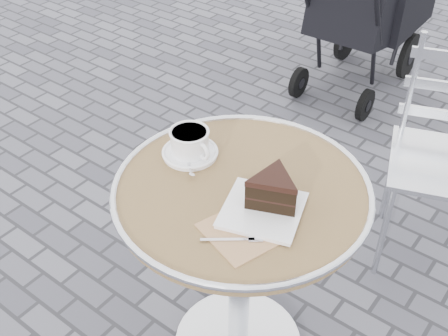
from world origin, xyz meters
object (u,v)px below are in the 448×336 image
Objects in this scene: cafe_table at (241,230)px; cake_plate_set at (270,195)px; cappuccino_set at (190,145)px; baby_stroller at (369,9)px.

cafe_table is 2.31× the size of cake_plate_set.
cake_plate_set is at bearing 2.01° from cappuccino_set.
cake_plate_set is 2.11m from baby_stroller.
cappuccino_set is 0.53× the size of cake_plate_set.
cappuccino_set is 1.98m from baby_stroller.
cappuccino_set is at bearing 172.22° from cafe_table.
cake_plate_set is (0.11, -0.03, 0.21)m from cafe_table.
baby_stroller is (-0.32, 1.93, -0.30)m from cappuccino_set.
cafe_table is at bearing -76.22° from baby_stroller.
cake_plate_set is at bearing -14.80° from cafe_table.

